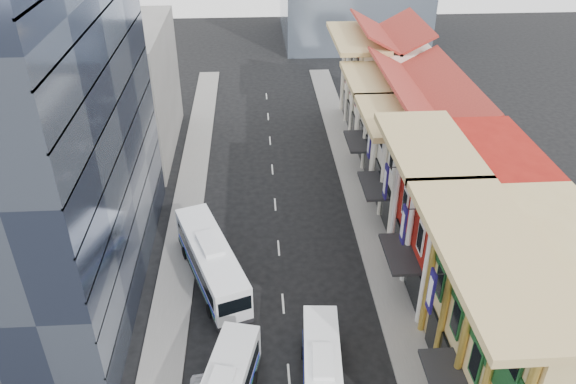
{
  "coord_description": "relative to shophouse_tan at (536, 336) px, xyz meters",
  "views": [
    {
      "loc": [
        -1.64,
        -17.02,
        29.84
      ],
      "look_at": [
        0.8,
        21.75,
        5.87
      ],
      "focal_mm": 35.0,
      "sensor_mm": 36.0,
      "label": 1
    }
  ],
  "objects": [
    {
      "name": "bus_left_far",
      "position": [
        -19.5,
        13.14,
        -4.07
      ],
      "size": [
        6.65,
        12.32,
        3.87
      ],
      "primitive_type": null,
      "rotation": [
        0.0,
        0.0,
        0.34
      ],
      "color": "white",
      "rests_on": "ground"
    },
    {
      "name": "shophouse_cream_mid",
      "position": [
        0.0,
        30.5,
        -1.0
      ],
      "size": [
        8.0,
        9.0,
        10.0
      ],
      "primitive_type": "cube",
      "color": "white",
      "rests_on": "ground"
    },
    {
      "name": "office_tower",
      "position": [
        -31.0,
        14.0,
        9.0
      ],
      "size": [
        12.0,
        26.0,
        30.0
      ],
      "primitive_type": "cube",
      "color": "#363E55",
      "rests_on": "ground"
    },
    {
      "name": "bus_right",
      "position": [
        -12.0,
        1.5,
        -4.38
      ],
      "size": [
        3.12,
        10.27,
        3.25
      ],
      "primitive_type": null,
      "rotation": [
        0.0,
        0.0,
        -0.07
      ],
      "color": "white",
      "rests_on": "ground"
    },
    {
      "name": "sidewalk_left",
      "position": [
        -22.5,
        17.0,
        -5.92
      ],
      "size": [
        3.0,
        90.0,
        0.15
      ],
      "primitive_type": "cube",
      "color": "slate",
      "rests_on": "ground"
    },
    {
      "name": "shophouse_cream_far",
      "position": [
        0.0,
        41.0,
        -0.5
      ],
      "size": [
        8.0,
        12.0,
        11.0
      ],
      "primitive_type": "cube",
      "color": "white",
      "rests_on": "ground"
    },
    {
      "name": "sidewalk_right",
      "position": [
        -5.5,
        17.0,
        -5.92
      ],
      "size": [
        3.0,
        90.0,
        0.15
      ],
      "primitive_type": "cube",
      "color": "slate",
      "rests_on": "ground"
    },
    {
      "name": "shophouse_red",
      "position": [
        0.0,
        12.0,
        0.0
      ],
      "size": [
        8.0,
        10.0,
        12.0
      ],
      "primitive_type": "cube",
      "color": "maroon",
      "rests_on": "ground"
    },
    {
      "name": "office_block_far",
      "position": [
        -30.0,
        37.0,
        1.0
      ],
      "size": [
        10.0,
        18.0,
        14.0
      ],
      "primitive_type": "cube",
      "color": "gray",
      "rests_on": "ground"
    },
    {
      "name": "shophouse_cream_near",
      "position": [
        0.0,
        21.5,
        -1.0
      ],
      "size": [
        8.0,
        9.0,
        10.0
      ],
      "primitive_type": "cube",
      "color": "white",
      "rests_on": "ground"
    },
    {
      "name": "shophouse_tan",
      "position": [
        0.0,
        0.0,
        0.0
      ],
      "size": [
        8.0,
        14.0,
        12.0
      ],
      "primitive_type": "cube",
      "color": "tan",
      "rests_on": "ground"
    }
  ]
}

